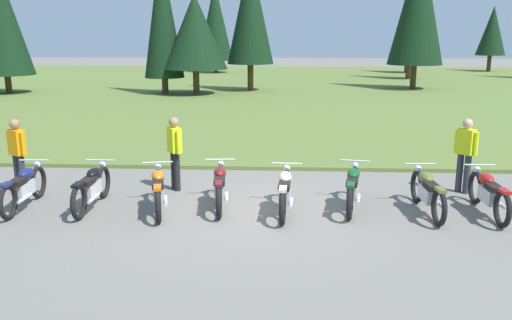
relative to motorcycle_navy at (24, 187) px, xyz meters
The scene contains 14 objects.
ground_plane 4.70m from the motorcycle_navy, ahead, with size 140.00×140.00×0.00m, color slate.
grass_moorland 25.73m from the motorcycle_navy, 79.51° to the left, with size 80.00×44.00×0.10m, color #5B7033.
forest_treeline 26.68m from the motorcycle_navy, 83.20° to the left, with size 43.41×25.03×9.03m.
motorcycle_navy is the anchor object (origin of this frame).
motorcycle_black 1.38m from the motorcycle_navy, ahead, with size 0.62×2.10×0.88m.
motorcycle_orange 2.77m from the motorcycle_navy, ahead, with size 0.74×2.07×0.88m.
motorcycle_maroon 3.98m from the motorcycle_navy, ahead, with size 0.62×2.10×0.88m.
motorcycle_cream 5.29m from the motorcycle_navy, ahead, with size 0.62×2.10×0.88m.
motorcycle_british_green 6.67m from the motorcycle_navy, ahead, with size 0.66×2.08×0.88m.
motorcycle_olive 8.10m from the motorcycle_navy, ahead, with size 0.62×2.10×0.88m.
motorcycle_red 9.27m from the motorcycle_navy, ahead, with size 0.62×2.10×0.88m.
rider_in_hivis_vest 3.20m from the motorcycle_navy, 27.14° to the left, with size 0.38×0.47×1.67m.
rider_near_row_end 9.40m from the motorcycle_navy, ahead, with size 0.41×0.43×1.67m.
rider_with_back_turned 1.26m from the motorcycle_navy, 120.29° to the left, with size 0.49×0.37×1.67m.
Camera 1 is at (0.58, -10.17, 3.46)m, focal length 37.30 mm.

